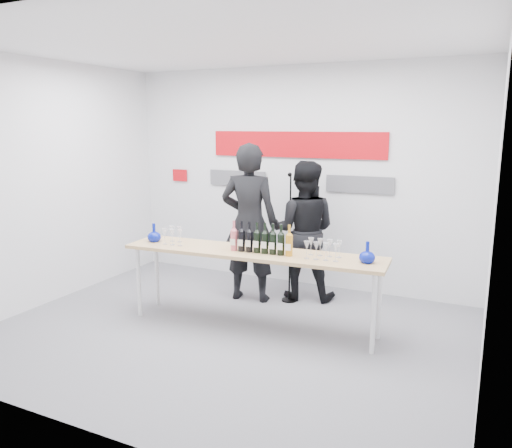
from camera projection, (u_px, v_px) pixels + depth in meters
name	position (u px, v px, depth m)	size (l,w,h in m)	color
ground	(227.00, 332.00, 5.41)	(5.00, 5.00, 0.00)	slate
back_wall	(296.00, 177.00, 6.89)	(5.00, 0.04, 3.00)	silver
signage	(292.00, 155.00, 6.83)	(3.38, 0.02, 0.79)	red
tasting_table	(252.00, 257.00, 5.42)	(2.93, 0.77, 0.87)	tan
wine_bottles	(261.00, 238.00, 5.29)	(0.71, 0.12, 0.33)	#CC5966
decanter_left	(154.00, 232.00, 5.83)	(0.16, 0.16, 0.21)	#081799
decanter_right	(367.00, 252.00, 4.93)	(0.16, 0.16, 0.21)	#081799
glasses_left	(174.00, 236.00, 5.73)	(0.27, 0.23, 0.18)	silver
glasses_right	(323.00, 249.00, 5.11)	(0.37, 0.24, 0.18)	silver
presenter_left	(249.00, 223.00, 6.27)	(0.73, 0.48, 2.00)	black
presenter_right	(303.00, 231.00, 6.35)	(0.86, 0.67, 1.78)	black
mic_stand	(289.00, 263.00, 6.29)	(0.19, 0.19, 1.65)	black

